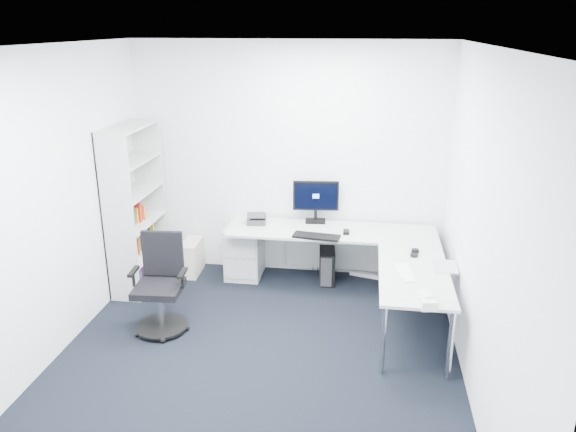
# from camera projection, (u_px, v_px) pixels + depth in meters

# --- Properties ---
(ground) EXTENTS (4.20, 4.20, 0.00)m
(ground) POSITION_uv_depth(u_px,v_px,m) (254.00, 366.00, 4.93)
(ground) COLOR black
(ceiling) EXTENTS (4.20, 4.20, 0.00)m
(ceiling) POSITION_uv_depth(u_px,v_px,m) (247.00, 46.00, 4.05)
(ceiling) COLOR white
(wall_back) EXTENTS (3.60, 0.02, 2.70)m
(wall_back) POSITION_uv_depth(u_px,v_px,m) (288.00, 161.00, 6.46)
(wall_back) COLOR white
(wall_back) RESTS_ON ground
(wall_front) EXTENTS (3.60, 0.02, 2.70)m
(wall_front) POSITION_uv_depth(u_px,v_px,m) (154.00, 377.00, 2.53)
(wall_front) COLOR white
(wall_front) RESTS_ON ground
(wall_left) EXTENTS (0.02, 4.20, 2.70)m
(wall_left) POSITION_uv_depth(u_px,v_px,m) (42.00, 212.00, 4.74)
(wall_left) COLOR white
(wall_left) RESTS_ON ground
(wall_right) EXTENTS (0.02, 4.20, 2.70)m
(wall_right) POSITION_uv_depth(u_px,v_px,m) (483.00, 233.00, 4.25)
(wall_right) COLOR white
(wall_right) RESTS_ON ground
(l_desk) EXTENTS (2.31, 1.29, 0.67)m
(l_desk) POSITION_uv_depth(u_px,v_px,m) (329.00, 270.00, 6.06)
(l_desk) COLOR #B2B5B4
(l_desk) RESTS_ON ground
(drawer_pedestal) EXTENTS (0.40, 0.50, 0.62)m
(drawer_pedestal) POSITION_uv_depth(u_px,v_px,m) (245.00, 251.00, 6.63)
(drawer_pedestal) COLOR #B2B5B4
(drawer_pedestal) RESTS_ON ground
(bookshelf) EXTENTS (0.36, 0.92, 1.84)m
(bookshelf) POSITION_uv_depth(u_px,v_px,m) (135.00, 208.00, 6.21)
(bookshelf) COLOR #BBBDBD
(bookshelf) RESTS_ON ground
(task_chair) EXTENTS (0.57, 0.57, 0.96)m
(task_chair) POSITION_uv_depth(u_px,v_px,m) (158.00, 286.00, 5.37)
(task_chair) COLOR black
(task_chair) RESTS_ON ground
(black_pc_tower) EXTENTS (0.21, 0.41, 0.39)m
(black_pc_tower) POSITION_uv_depth(u_px,v_px,m) (327.00, 265.00, 6.52)
(black_pc_tower) COLOR black
(black_pc_tower) RESTS_ON ground
(beige_pc_tower) EXTENTS (0.21, 0.43, 0.41)m
(beige_pc_tower) POSITION_uv_depth(u_px,v_px,m) (192.00, 257.00, 6.72)
(beige_pc_tower) COLOR beige
(beige_pc_tower) RESTS_ON ground
(power_strip) EXTENTS (0.36, 0.15, 0.04)m
(power_strip) POSITION_uv_depth(u_px,v_px,m) (365.00, 275.00, 6.68)
(power_strip) COLOR white
(power_strip) RESTS_ON ground
(monitor) EXTENTS (0.54, 0.21, 0.50)m
(monitor) POSITION_uv_depth(u_px,v_px,m) (316.00, 201.00, 6.43)
(monitor) COLOR black
(monitor) RESTS_ON l_desk
(black_keyboard) EXTENTS (0.52, 0.24, 0.02)m
(black_keyboard) POSITION_uv_depth(u_px,v_px,m) (316.00, 236.00, 6.03)
(black_keyboard) COLOR black
(black_keyboard) RESTS_ON l_desk
(mouse) EXTENTS (0.07, 0.11, 0.04)m
(mouse) POSITION_uv_depth(u_px,v_px,m) (346.00, 232.00, 6.14)
(mouse) COLOR black
(mouse) RESTS_ON l_desk
(desk_phone) EXTENTS (0.23, 0.23, 0.15)m
(desk_phone) POSITION_uv_depth(u_px,v_px,m) (257.00, 217.00, 6.44)
(desk_phone) COLOR #2E2E31
(desk_phone) RESTS_ON l_desk
(laptop) EXTENTS (0.33, 0.33, 0.23)m
(laptop) POSITION_uv_depth(u_px,v_px,m) (446.00, 257.00, 5.25)
(laptop) COLOR silver
(laptop) RESTS_ON l_desk
(white_keyboard) EXTENTS (0.19, 0.43, 0.01)m
(white_keyboard) POSITION_uv_depth(u_px,v_px,m) (405.00, 272.00, 5.17)
(white_keyboard) COLOR white
(white_keyboard) RESTS_ON l_desk
(headphones) EXTENTS (0.14, 0.20, 0.05)m
(headphones) POSITION_uv_depth(u_px,v_px,m) (415.00, 252.00, 5.59)
(headphones) COLOR black
(headphones) RESTS_ON l_desk
(orange_fruit) EXTENTS (0.07, 0.07, 0.07)m
(orange_fruit) POSITION_uv_depth(u_px,v_px,m) (428.00, 294.00, 4.69)
(orange_fruit) COLOR #F05915
(orange_fruit) RESTS_ON l_desk
(tissue_box) EXTENTS (0.16, 0.25, 0.08)m
(tissue_box) POSITION_uv_depth(u_px,v_px,m) (426.00, 301.00, 4.57)
(tissue_box) COLOR white
(tissue_box) RESTS_ON l_desk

